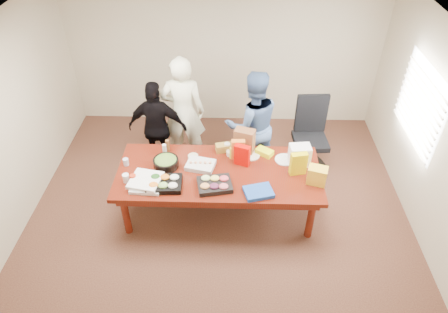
{
  "coord_description": "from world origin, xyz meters",
  "views": [
    {
      "loc": [
        0.2,
        -4.23,
        4.38
      ],
      "look_at": [
        0.07,
        0.1,
        0.94
      ],
      "focal_mm": 32.55,
      "sensor_mm": 36.0,
      "label": 1
    }
  ],
  "objects_px": {
    "conference_table": "(219,191)",
    "person_center": "(183,112)",
    "person_right": "(252,125)",
    "sheet_cake": "(201,165)",
    "salad_bowl": "(166,163)",
    "office_chair": "(311,139)"
  },
  "relations": [
    {
      "from": "office_chair",
      "to": "sheet_cake",
      "type": "bearing_deg",
      "value": -155.04
    },
    {
      "from": "person_center",
      "to": "sheet_cake",
      "type": "distance_m",
      "value": 1.16
    },
    {
      "from": "person_right",
      "to": "salad_bowl",
      "type": "relative_size",
      "value": 5.01
    },
    {
      "from": "person_center",
      "to": "person_right",
      "type": "xyz_separation_m",
      "value": [
        1.09,
        -0.23,
        -0.06
      ]
    },
    {
      "from": "conference_table",
      "to": "sheet_cake",
      "type": "distance_m",
      "value": 0.49
    },
    {
      "from": "conference_table",
      "to": "sheet_cake",
      "type": "relative_size",
      "value": 7.37
    },
    {
      "from": "office_chair",
      "to": "person_center",
      "type": "height_order",
      "value": "person_center"
    },
    {
      "from": "conference_table",
      "to": "person_center",
      "type": "relative_size",
      "value": 1.48
    },
    {
      "from": "conference_table",
      "to": "office_chair",
      "type": "relative_size",
      "value": 2.35
    },
    {
      "from": "salad_bowl",
      "to": "conference_table",
      "type": "bearing_deg",
      "value": -7.55
    },
    {
      "from": "sheet_cake",
      "to": "person_center",
      "type": "bearing_deg",
      "value": 120.83
    },
    {
      "from": "sheet_cake",
      "to": "salad_bowl",
      "type": "xyz_separation_m",
      "value": [
        -0.48,
        0.01,
        0.02
      ]
    },
    {
      "from": "person_right",
      "to": "person_center",
      "type": "bearing_deg",
      "value": -23.93
    },
    {
      "from": "conference_table",
      "to": "person_right",
      "type": "xyz_separation_m",
      "value": [
        0.48,
        0.96,
        0.51
      ]
    },
    {
      "from": "person_right",
      "to": "salad_bowl",
      "type": "xyz_separation_m",
      "value": [
        -1.22,
        -0.86,
        -0.08
      ]
    },
    {
      "from": "conference_table",
      "to": "sheet_cake",
      "type": "xyz_separation_m",
      "value": [
        -0.26,
        0.09,
        0.41
      ]
    },
    {
      "from": "office_chair",
      "to": "person_center",
      "type": "distance_m",
      "value": 2.06
    },
    {
      "from": "conference_table",
      "to": "person_center",
      "type": "xyz_separation_m",
      "value": [
        -0.61,
        1.19,
        0.57
      ]
    },
    {
      "from": "office_chair",
      "to": "sheet_cake",
      "type": "xyz_separation_m",
      "value": [
        -1.68,
        -0.94,
        0.19
      ]
    },
    {
      "from": "office_chair",
      "to": "salad_bowl",
      "type": "xyz_separation_m",
      "value": [
        -2.16,
        -0.93,
        0.21
      ]
    },
    {
      "from": "person_right",
      "to": "sheet_cake",
      "type": "relative_size",
      "value": 4.66
    },
    {
      "from": "office_chair",
      "to": "person_center",
      "type": "relative_size",
      "value": 0.63
    }
  ]
}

